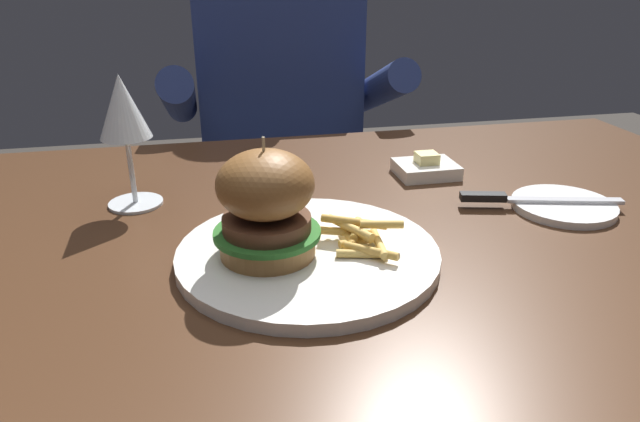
# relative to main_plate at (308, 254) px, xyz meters

# --- Properties ---
(dining_table) EXTENTS (1.24, 0.77, 0.74)m
(dining_table) POSITION_rel_main_plate_xyz_m (0.09, 0.10, -0.10)
(dining_table) COLOR #472B19
(dining_table) RESTS_ON ground
(main_plate) EXTENTS (0.29, 0.29, 0.01)m
(main_plate) POSITION_rel_main_plate_xyz_m (0.00, 0.00, 0.00)
(main_plate) COLOR white
(main_plate) RESTS_ON dining_table
(burger_sandwich) EXTENTS (0.11, 0.11, 0.13)m
(burger_sandwich) POSITION_rel_main_plate_xyz_m (-0.04, -0.00, 0.06)
(burger_sandwich) COLOR #9E6B38
(burger_sandwich) RESTS_ON main_plate
(fries_pile) EXTENTS (0.10, 0.09, 0.03)m
(fries_pile) POSITION_rel_main_plate_xyz_m (0.06, -0.01, 0.02)
(fries_pile) COLOR #EABC5B
(fries_pile) RESTS_ON main_plate
(wine_glass) EXTENTS (0.07, 0.07, 0.18)m
(wine_glass) POSITION_rel_main_plate_xyz_m (-0.20, 0.20, 0.12)
(wine_glass) COLOR silver
(wine_glass) RESTS_ON dining_table
(bread_plate) EXTENTS (0.13, 0.13, 0.01)m
(bread_plate) POSITION_rel_main_plate_xyz_m (0.36, 0.07, -0.00)
(bread_plate) COLOR white
(bread_plate) RESTS_ON dining_table
(table_knife) EXTENTS (0.21, 0.07, 0.01)m
(table_knife) POSITION_rel_main_plate_xyz_m (0.31, 0.08, 0.01)
(table_knife) COLOR silver
(table_knife) RESTS_ON bread_plate
(butter_dish) EXTENTS (0.09, 0.07, 0.04)m
(butter_dish) POSITION_rel_main_plate_xyz_m (0.23, 0.23, 0.00)
(butter_dish) COLOR white
(butter_dish) RESTS_ON dining_table
(diner_person) EXTENTS (0.51, 0.36, 1.18)m
(diner_person) POSITION_rel_main_plate_xyz_m (0.08, 0.76, -0.18)
(diner_person) COLOR #282833
(diner_person) RESTS_ON ground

